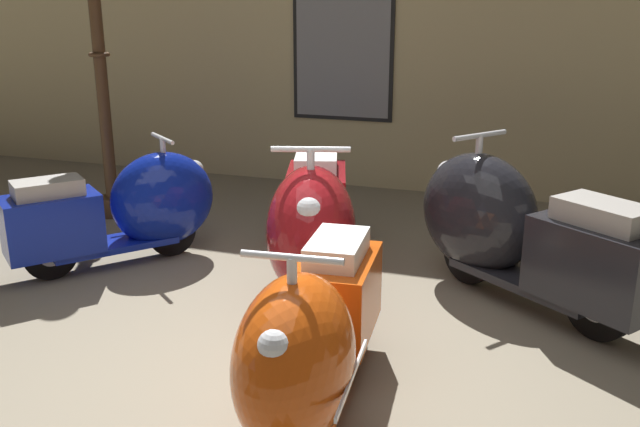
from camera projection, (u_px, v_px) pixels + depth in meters
ground_plane at (249, 381)px, 3.64m from camera, size 60.00×60.00×0.00m
showroom_back_wall at (416, 31)px, 6.95m from camera, size 18.00×0.24×3.30m
scooter_0 at (131, 208)px, 5.19m from camera, size 1.32×1.50×0.96m
scooter_1 at (313, 223)px, 4.63m from camera, size 1.01×1.85×1.09m
scooter_2 at (310, 339)px, 3.16m from camera, size 0.59×1.61×0.96m
scooter_3 at (510, 229)px, 4.52m from camera, size 1.72×1.47×1.09m
lamppost at (100, 64)px, 6.08m from camera, size 0.28×0.28×2.79m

